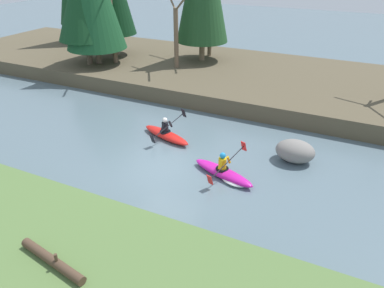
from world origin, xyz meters
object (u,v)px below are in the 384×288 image
(boulder_midstream, at_px, (295,151))
(driftwood_log, at_px, (52,261))
(kayaker_lead, at_px, (225,173))
(kayaker_middle, at_px, (166,134))

(boulder_midstream, bearing_deg, driftwood_log, -114.23)
(driftwood_log, bearing_deg, kayaker_lead, 82.71)
(kayaker_middle, xyz_separation_m, boulder_midstream, (5.60, 0.54, 0.22))
(kayaker_lead, height_order, kayaker_middle, same)
(kayaker_middle, distance_m, driftwood_log, 8.60)
(boulder_midstream, xyz_separation_m, driftwood_log, (-4.04, -8.97, 0.42))
(kayaker_lead, relative_size, boulder_midstream, 1.77)
(boulder_midstream, bearing_deg, kayaker_middle, -174.52)
(kayaker_lead, height_order, driftwood_log, kayaker_lead)
(kayaker_middle, relative_size, boulder_midstream, 1.77)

